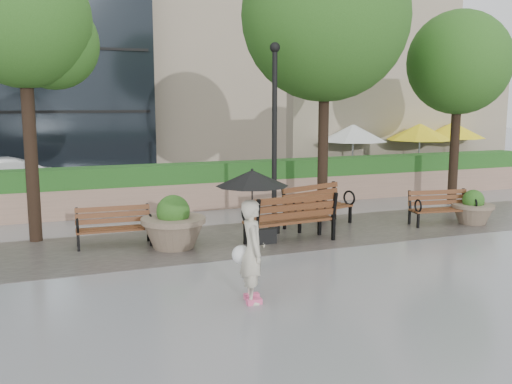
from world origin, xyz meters
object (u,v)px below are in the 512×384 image
object	(u,v)px
bench_4	(441,215)
bench_2	(290,228)
pedestrian	(252,223)
bench_3	(318,214)
car_right	(18,180)
bench_1	(114,235)
planter_left	(174,227)
planter_right	(473,211)
lamppost	(274,151)

from	to	relation	value
bench_4	bench_2	bearing A→B (deg)	-167.79
bench_2	pedestrian	size ratio (longest dim) A/B	1.02
bench_3	car_right	xyz separation A→B (m)	(-7.13, 6.80, 0.38)
bench_2	car_right	world-z (taller)	car_right
bench_1	planter_left	bearing A→B (deg)	-24.74
bench_1	pedestrian	size ratio (longest dim) A/B	0.78
bench_2	planter_right	distance (m)	5.23
planter_left	pedestrian	size ratio (longest dim) A/B	0.67
bench_2	bench_3	distance (m)	1.89
bench_2	planter_left	world-z (taller)	planter_left
bench_2	planter_right	xyz separation A→B (m)	(5.23, 0.09, 0.02)
bench_2	bench_3	size ratio (longest dim) A/B	1.04
planter_right	bench_1	bearing A→B (deg)	173.59
bench_2	bench_4	world-z (taller)	bench_2
bench_2	planter_left	size ratio (longest dim) A/B	1.53
bench_3	pedestrian	distance (m)	5.80
bench_2	pedestrian	bearing A→B (deg)	50.76
pedestrian	bench_1	bearing A→B (deg)	31.85
car_right	pedestrian	bearing A→B (deg)	-175.25
pedestrian	planter_right	bearing A→B (deg)	-53.91
planter_right	car_right	world-z (taller)	car_right
planter_left	pedestrian	xyz separation A→B (m)	(0.39, -3.70, 0.81)
planter_right	car_right	distance (m)	13.60
bench_1	bench_2	bearing A→B (deg)	-13.57
bench_3	pedestrian	world-z (taller)	pedestrian
planter_right	pedestrian	world-z (taller)	pedestrian
bench_2	car_right	bearing A→B (deg)	-60.05
lamppost	car_right	xyz separation A→B (m)	(-5.78, 7.13, -1.30)
bench_2	bench_4	size ratio (longest dim) A/B	1.25
bench_3	lamppost	xyz separation A→B (m)	(-1.35, -0.32, 1.68)
bench_2	bench_4	xyz separation A→B (m)	(4.39, 0.27, -0.07)
bench_3	planter_right	world-z (taller)	bench_3
car_right	pedestrian	distance (m)	11.89
bench_3	planter_left	bearing A→B (deg)	173.60
bench_2	planter_right	size ratio (longest dim) A/B	2.00
planter_left	lamppost	bearing A→B (deg)	10.75
planter_right	car_right	size ratio (longest dim) A/B	0.25
bench_4	planter_left	size ratio (longest dim) A/B	1.23
bench_4	car_right	world-z (taller)	car_right
planter_left	car_right	world-z (taller)	car_right
planter_left	pedestrian	bearing A→B (deg)	-84.02
planter_left	car_right	distance (m)	8.27
planter_left	bench_4	bearing A→B (deg)	-1.72
bench_2	pedestrian	distance (m)	3.98
bench_3	planter_right	bearing A→B (deg)	-35.39
bench_1	lamppost	size ratio (longest dim) A/B	0.37
pedestrian	planter_left	bearing A→B (deg)	17.95
bench_4	lamppost	xyz separation A→B (m)	(-4.36, 0.69, 1.72)
car_right	planter_right	bearing A→B (deg)	-139.00
bench_1	bench_2	size ratio (longest dim) A/B	0.77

